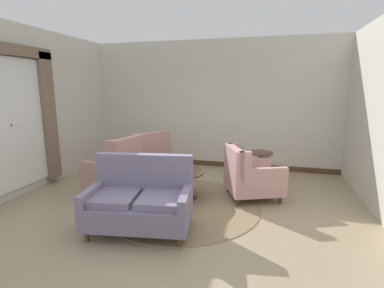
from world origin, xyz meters
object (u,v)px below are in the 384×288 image
(coffee_table, at_px, (178,175))
(settee, at_px, (140,201))
(armchair_beside_settee, at_px, (148,159))
(armchair_back_corner, at_px, (117,170))
(side_table, at_px, (260,166))
(armchair_near_window, at_px, (250,176))
(porcelain_vase, at_px, (177,164))

(coffee_table, distance_m, settee, 1.27)
(armchair_beside_settee, bearing_deg, coffee_table, 78.45)
(armchair_back_corner, distance_m, side_table, 2.82)
(armchair_near_window, height_order, side_table, armchair_near_window)
(settee, relative_size, armchair_near_window, 1.32)
(armchair_near_window, bearing_deg, armchair_beside_settee, 52.80)
(porcelain_vase, relative_size, armchair_near_window, 0.25)
(armchair_near_window, bearing_deg, settee, 115.92)
(coffee_table, relative_size, settee, 0.62)
(armchair_near_window, distance_m, armchair_back_corner, 2.48)
(armchair_back_corner, bearing_deg, settee, 49.78)
(porcelain_vase, bearing_deg, armchair_near_window, 15.09)
(settee, height_order, armchair_back_corner, armchair_back_corner)
(armchair_back_corner, xyz_separation_m, side_table, (2.61, 1.07, -0.02))
(porcelain_vase, relative_size, side_table, 0.41)
(coffee_table, bearing_deg, settee, -96.66)
(coffee_table, distance_m, side_table, 1.75)
(coffee_table, xyz_separation_m, side_table, (1.42, 1.02, 0.00))
(armchair_beside_settee, bearing_deg, side_table, 123.45)
(side_table, bearing_deg, porcelain_vase, -144.42)
(porcelain_vase, relative_size, settee, 0.19)
(coffee_table, height_order, armchair_near_window, armchair_near_window)
(settee, relative_size, armchair_back_corner, 1.39)
(porcelain_vase, height_order, armchair_back_corner, armchair_back_corner)
(settee, relative_size, side_table, 2.11)
(armchair_near_window, bearing_deg, porcelain_vase, 82.37)
(porcelain_vase, relative_size, armchair_back_corner, 0.27)
(settee, bearing_deg, armchair_back_corner, 121.96)
(armchair_back_corner, height_order, side_table, armchair_back_corner)
(settee, height_order, side_table, settee)
(armchair_beside_settee, distance_m, armchair_back_corner, 1.00)
(armchair_back_corner, relative_size, side_table, 1.52)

